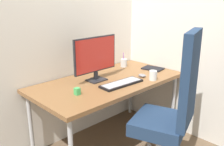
% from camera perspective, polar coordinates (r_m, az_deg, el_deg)
% --- Properties ---
extents(ground_plane, '(8.00, 8.00, 0.00)m').
position_cam_1_polar(ground_plane, '(2.87, -0.73, -15.32)').
color(ground_plane, brown).
extents(wall_back, '(3.27, 0.04, 2.80)m').
position_cam_1_polar(wall_back, '(2.75, -7.16, 14.07)').
color(wall_back, silver).
rests_on(wall_back, ground_plane).
extents(wall_side_right, '(0.04, 2.50, 2.80)m').
position_cam_1_polar(wall_side_right, '(2.91, 14.74, 13.82)').
color(wall_side_right, silver).
rests_on(wall_side_right, ground_plane).
extents(desk, '(1.56, 0.79, 0.72)m').
position_cam_1_polar(desk, '(2.57, -0.79, -2.65)').
color(desk, brown).
rests_on(desk, ground_plane).
extents(office_chair, '(0.59, 0.60, 1.29)m').
position_cam_1_polar(office_chair, '(2.22, 13.51, -7.38)').
color(office_chair, black).
rests_on(office_chair, ground_plane).
extents(monitor, '(0.51, 0.15, 0.44)m').
position_cam_1_polar(monitor, '(2.49, -3.75, 3.82)').
color(monitor, black).
rests_on(monitor, desk).
extents(keyboard, '(0.46, 0.18, 0.02)m').
position_cam_1_polar(keyboard, '(2.43, 2.19, -2.38)').
color(keyboard, black).
rests_on(keyboard, desk).
extents(mouse, '(0.07, 0.09, 0.03)m').
position_cam_1_polar(mouse, '(2.68, 6.83, -0.55)').
color(mouse, slate).
rests_on(mouse, desk).
extents(pen_holder, '(0.08, 0.08, 0.18)m').
position_cam_1_polar(pen_holder, '(3.03, 2.68, 2.34)').
color(pen_holder, silver).
rests_on(pen_holder, desk).
extents(notebook, '(0.20, 0.25, 0.01)m').
position_cam_1_polar(notebook, '(2.98, 9.23, 1.01)').
color(notebook, black).
rests_on(notebook, desk).
extents(coffee_mug, '(0.11, 0.08, 0.10)m').
position_cam_1_polar(coffee_mug, '(2.58, 9.27, -0.53)').
color(coffee_mug, white).
rests_on(coffee_mug, desk).
extents(desk_clamp_accessory, '(0.04, 0.04, 0.06)m').
position_cam_1_polar(desk_clamp_accessory, '(2.21, -7.89, -4.12)').
color(desk_clamp_accessory, '#3FAD59').
rests_on(desk_clamp_accessory, desk).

